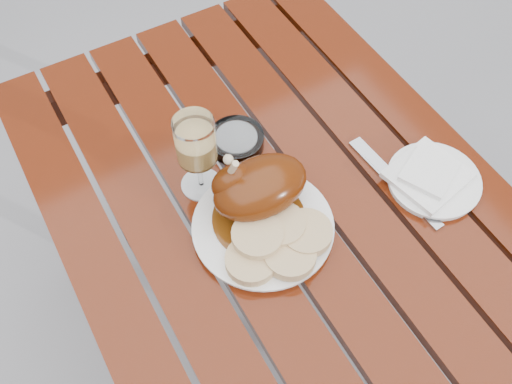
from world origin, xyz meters
TOP-DOWN VIEW (x-y plane):
  - ground at (0.00, 0.00)m, footprint 60.00×60.00m
  - table at (0.00, 0.00)m, footprint 0.80×1.20m
  - dinner_plate at (-0.06, -0.00)m, footprint 0.34×0.34m
  - roast_duck at (-0.05, 0.04)m, footprint 0.19×0.17m
  - bread_dumplings at (-0.06, -0.06)m, footprint 0.20×0.15m
  - wine_glass at (-0.11, 0.14)m, footprint 0.08×0.08m
  - side_plate at (0.27, -0.08)m, footprint 0.23×0.23m
  - napkin at (0.26, -0.07)m, footprint 0.16×0.15m
  - ashtray at (-0.01, 0.19)m, footprint 0.13×0.13m
  - fork at (-0.10, 0.01)m, footprint 0.04×0.19m
  - knife at (0.21, -0.06)m, footprint 0.03×0.21m

SIDE VIEW (x-z plane):
  - ground at x=0.00m, z-range 0.00..0.00m
  - table at x=0.00m, z-range 0.00..0.75m
  - knife at x=0.21m, z-range 0.75..0.76m
  - fork at x=-0.10m, z-range 0.75..0.76m
  - side_plate at x=0.27m, z-range 0.75..0.76m
  - dinner_plate at x=-0.06m, z-range 0.75..0.77m
  - ashtray at x=-0.01m, z-range 0.75..0.78m
  - napkin at x=0.26m, z-range 0.76..0.78m
  - bread_dumplings at x=-0.06m, z-range 0.77..0.80m
  - roast_duck at x=-0.05m, z-range 0.75..0.88m
  - wine_glass at x=-0.11m, z-range 0.75..0.93m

